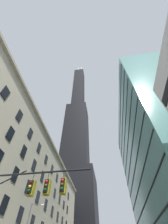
{
  "coord_description": "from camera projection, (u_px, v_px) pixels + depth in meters",
  "views": [
    {
      "loc": [
        3.22,
        -7.5,
        1.8
      ],
      "look_at": [
        -0.06,
        14.14,
        26.96
      ],
      "focal_mm": 22.9,
      "sensor_mm": 36.0,
      "label": 1
    }
  ],
  "objects": [
    {
      "name": "station_building",
      "position": [
        19.0,
        199.0,
        33.1
      ],
      "size": [
        13.02,
        65.44,
        27.21
      ],
      "color": "#BCAF93",
      "rests_on": "ground"
    },
    {
      "name": "dark_skyscraper",
      "position": [
        76.0,
        150.0,
        108.4
      ],
      "size": [
        27.02,
        27.02,
        212.47
      ],
      "color": "black",
      "rests_on": "ground"
    },
    {
      "name": "glass_office_midrise",
      "position": [
        166.0,
        161.0,
        37.63
      ],
      "size": [
        17.31,
        41.39,
        43.48
      ],
      "color": "slate",
      "rests_on": "ground"
    },
    {
      "name": "traffic_signal_mast",
      "position": [
        23.0,
        197.0,
        9.92
      ],
      "size": [
        8.79,
        0.63,
        7.18
      ],
      "color": "black",
      "rests_on": "sidewalk_left"
    }
  ]
}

